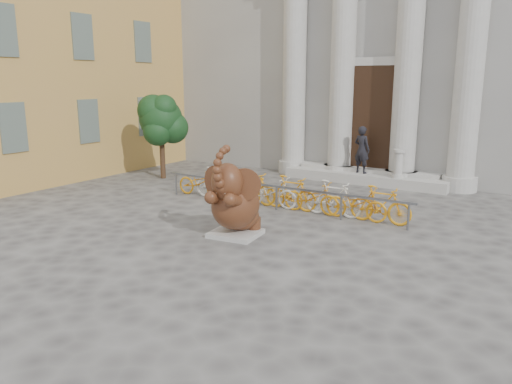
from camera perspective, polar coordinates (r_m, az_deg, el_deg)
The scene contains 9 objects.
ground at distance 10.72m, azimuth -5.17°, elevation -7.56°, with size 80.00×80.00×0.00m, color #474442.
classical_building at distance 23.84m, azimuth 17.78°, elevation 17.64°, with size 22.00×10.70×12.00m.
entrance_steps at distance 18.77m, azimuth 12.34°, elevation 1.60°, with size 6.00×1.20×0.36m, color #A8A59E.
ochre_building at distance 23.79m, azimuth -22.85°, elevation 17.31°, with size 8.00×14.00×12.00m, color #BA8B47.
elephant_statue at distance 11.93m, azimuth -2.46°, elevation -1.30°, with size 1.50×1.72×2.25m.
bike_rack at distance 14.64m, azimuth 2.80°, elevation 0.06°, with size 8.00×0.53×1.00m.
tree at distance 19.20m, azimuth -10.77°, elevation 8.05°, with size 1.83×1.67×3.18m.
pedestrian at distance 18.57m, azimuth 12.01°, elevation 4.75°, with size 0.63×0.41×1.72m, color black.
balustrade_post at distance 18.00m, azimuth 15.96°, elevation 3.01°, with size 0.41×0.41×1.00m.
Camera 1 is at (6.11, -8.00, 3.71)m, focal length 35.00 mm.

